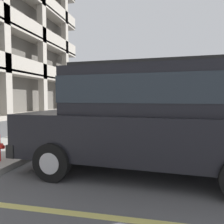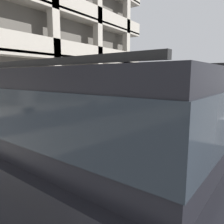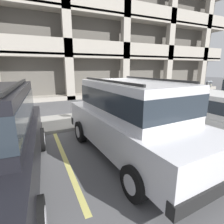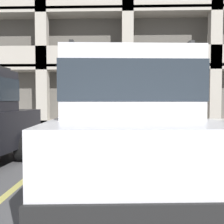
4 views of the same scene
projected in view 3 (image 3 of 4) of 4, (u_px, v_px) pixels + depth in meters
name	position (u px, v px, depth m)	size (l,w,h in m)	color
ground_plane	(99.00, 130.00, 6.77)	(80.00, 80.00, 0.10)	#565659
sidewalk	(89.00, 119.00, 7.88)	(40.00, 2.20, 0.12)	#9E9B93
parking_stall_lines	(156.00, 134.00, 6.19)	(13.05, 4.80, 0.01)	#DBD16B
silver_suv	(131.00, 116.00, 4.53)	(2.21, 4.88, 2.03)	silver
dark_hatchback	(212.00, 115.00, 5.66)	(1.94, 4.53, 1.54)	silver
parking_meter_near	(96.00, 95.00, 6.77)	(0.35, 0.12, 1.55)	#595B60
parking_meter_far	(208.00, 88.00, 9.46)	(0.35, 0.12, 1.50)	#595B60
parking_garage	(55.00, 26.00, 16.08)	(32.00, 10.00, 13.25)	#5C5851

